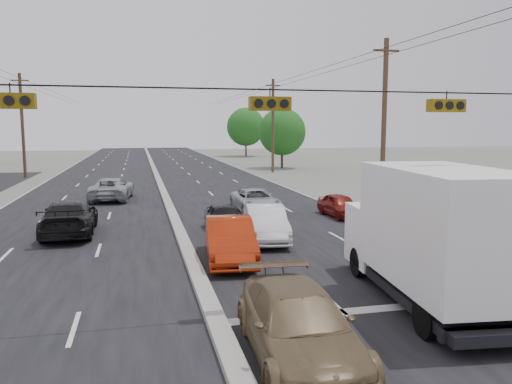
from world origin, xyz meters
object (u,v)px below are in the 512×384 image
(queue_car_d, at_px, (408,228))
(oncoming_near, at_px, (70,218))
(oncoming_far, at_px, (112,189))
(utility_pole_right_b, at_px, (384,123))
(box_truck, at_px, (431,234))
(tan_sedan, at_px, (298,326))
(queue_car_c, at_px, (256,201))
(tree_right_mid, at_px, (282,132))
(black_suv, at_px, (499,268))
(red_sedan, at_px, (230,240))
(queue_car_b, at_px, (266,224))
(queue_car_e, at_px, (340,206))
(queue_car_a, at_px, (225,218))
(utility_pole_left_c, at_px, (22,125))
(utility_pole_right_c, at_px, (273,125))
(tree_right_far, at_px, (246,127))

(queue_car_d, xyz_separation_m, oncoming_near, (-13.81, 5.51, 0.04))
(queue_car_d, distance_m, oncoming_far, 20.74)
(utility_pole_right_b, relative_size, box_truck, 1.29)
(tan_sedan, distance_m, queue_car_c, 18.45)
(tree_right_mid, height_order, black_suv, tree_right_mid)
(red_sedan, relative_size, queue_car_b, 1.04)
(queue_car_e, bearing_deg, queue_car_a, -162.09)
(box_truck, height_order, black_suv, box_truck)
(queue_car_e, distance_m, oncoming_far, 15.68)
(utility_pole_left_c, relative_size, utility_pole_right_c, 1.00)
(queue_car_d, bearing_deg, oncoming_far, 126.30)
(utility_pole_right_c, xyz_separation_m, tan_sedan, (-11.10, -42.76, -4.37))
(oncoming_near, bearing_deg, red_sedan, 135.08)
(utility_pole_right_b, relative_size, red_sedan, 2.11)
(box_truck, height_order, queue_car_a, box_truck)
(queue_car_c, xyz_separation_m, oncoming_near, (-9.63, -4.06, 0.14))
(tree_right_far, height_order, black_suv, tree_right_far)
(queue_car_c, bearing_deg, oncoming_near, -158.85)
(queue_car_b, relative_size, oncoming_near, 0.84)
(tree_right_mid, height_order, tree_right_far, tree_right_far)
(utility_pole_right_b, distance_m, utility_pole_right_c, 25.00)
(utility_pole_right_c, height_order, queue_car_a, utility_pole_right_c)
(utility_pole_right_b, distance_m, oncoming_far, 18.18)
(utility_pole_right_b, bearing_deg, tree_right_mid, 85.24)
(utility_pole_right_b, bearing_deg, utility_pole_right_c, 90.00)
(tree_right_far, xyz_separation_m, queue_car_d, (-7.05, -64.18, -4.20))
(utility_pole_right_c, distance_m, tree_right_mid, 5.64)
(utility_pole_left_c, relative_size, red_sedan, 2.11)
(tree_right_mid, xyz_separation_m, queue_car_b, (-11.50, -36.85, -3.58))
(tree_right_far, xyz_separation_m, queue_car_b, (-12.50, -61.85, -4.20))
(utility_pole_right_c, bearing_deg, utility_pole_right_b, -90.00)
(tan_sedan, bearing_deg, red_sedan, 92.62)
(utility_pole_right_c, distance_m, box_truck, 40.99)
(black_suv, distance_m, oncoming_near, 17.55)
(queue_car_a, bearing_deg, utility_pole_right_c, 69.71)
(black_suv, xyz_separation_m, queue_car_d, (0.74, 6.20, -0.10))
(tan_sedan, xyz_separation_m, queue_car_e, (7.50, 15.59, -0.12))
(queue_car_c, bearing_deg, utility_pole_right_c, 70.82)
(black_suv, relative_size, queue_car_b, 1.34)
(tan_sedan, relative_size, queue_car_b, 1.11)
(utility_pole_left_c, xyz_separation_m, box_truck, (18.50, -40.35, -3.15))
(utility_pole_right_c, height_order, queue_car_b, utility_pole_right_c)
(black_suv, xyz_separation_m, oncoming_far, (-11.75, 22.75, -0.11))
(red_sedan, bearing_deg, black_suv, -33.91)
(red_sedan, xyz_separation_m, oncoming_far, (-4.94, 17.12, -0.04))
(utility_pole_right_c, xyz_separation_m, queue_car_e, (-3.60, -27.17, -4.49))
(utility_pole_right_b, height_order, tan_sedan, utility_pole_right_b)
(black_suv, bearing_deg, queue_car_a, 125.16)
(utility_pole_right_c, bearing_deg, oncoming_far, -132.30)
(utility_pole_right_b, xyz_separation_m, tan_sedan, (-11.10, -17.76, -4.37))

